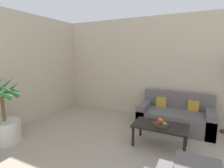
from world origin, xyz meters
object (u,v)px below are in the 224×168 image
object	(u,v)px
potted_palm	(5,122)
fruit_bowl	(161,125)
sofa_loveseat	(175,116)
coffee_table	(160,128)
apple_green	(164,123)
orange_fruit	(160,120)
apple_red	(159,122)

from	to	relation	value
potted_palm	fruit_bowl	size ratio (longest dim) A/B	4.95
potted_palm	sofa_loveseat	size ratio (longest dim) A/B	0.79
coffee_table	apple_green	size ratio (longest dim) A/B	15.25
apple_green	orange_fruit	xyz separation A→B (m)	(-0.09, 0.09, 0.01)
fruit_bowl	potted_palm	bearing A→B (deg)	-157.03
sofa_loveseat	fruit_bowl	world-z (taller)	sofa_loveseat
sofa_loveseat	apple_green	size ratio (longest dim) A/B	25.29
coffee_table	orange_fruit	size ratio (longest dim) A/B	11.20
sofa_loveseat	orange_fruit	bearing A→B (deg)	-98.60
coffee_table	apple_red	size ratio (longest dim) A/B	11.99
sofa_loveseat	coffee_table	size ratio (longest dim) A/B	1.66
sofa_loveseat	potted_palm	bearing A→B (deg)	-142.33
fruit_bowl	apple_red	world-z (taller)	apple_red
potted_palm	sofa_loveseat	xyz separation A→B (m)	(2.91, 2.24, -0.14)
potted_palm	apple_red	distance (m)	2.97
apple_green	orange_fruit	size ratio (longest dim) A/B	0.73
fruit_bowl	apple_red	size ratio (longest dim) A/B	3.17
apple_green	orange_fruit	distance (m)	0.13
fruit_bowl	apple_green	size ratio (longest dim) A/B	4.03
apple_red	orange_fruit	world-z (taller)	orange_fruit
coffee_table	apple_red	bearing A→B (deg)	-95.57
fruit_bowl	orange_fruit	size ratio (longest dim) A/B	2.96
fruit_bowl	orange_fruit	distance (m)	0.08
potted_palm	apple_green	world-z (taller)	potted_palm
coffee_table	orange_fruit	bearing A→B (deg)	133.05
coffee_table	apple_red	distance (m)	0.17
coffee_table	orange_fruit	distance (m)	0.14
sofa_loveseat	orange_fruit	xyz separation A→B (m)	(-0.16, -1.03, 0.24)
sofa_loveseat	apple_red	bearing A→B (deg)	-98.03
fruit_bowl	apple_red	distance (m)	0.09
apple_red	fruit_bowl	bearing A→B (deg)	62.25
fruit_bowl	apple_red	bearing A→B (deg)	-117.75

